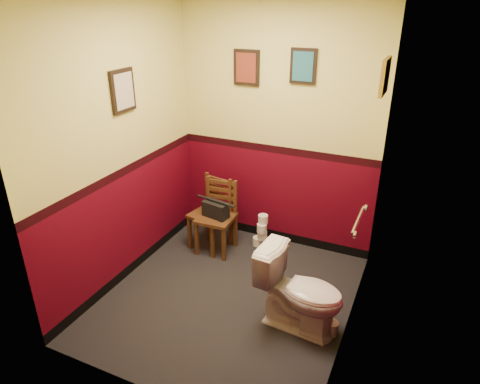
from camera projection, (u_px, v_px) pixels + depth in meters
name	position (u px, v px, depth m)	size (l,w,h in m)	color
floor	(229.00, 297.00, 4.09)	(2.20, 2.40, 0.00)	black
wall_back	(277.00, 128.00, 4.52)	(2.20, 2.70, 0.00)	#4C0514
wall_front	(139.00, 231.00, 2.53)	(2.20, 2.70, 0.00)	#4C0514
wall_left	(120.00, 147.00, 3.94)	(2.40, 2.70, 0.00)	#4C0514
wall_right	(363.00, 188.00, 3.11)	(2.40, 2.70, 0.00)	#4C0514
grab_bar	(359.00, 220.00, 3.50)	(0.05, 0.56, 0.06)	silver
framed_print_back_a	(246.00, 68.00, 4.38)	(0.28, 0.04, 0.36)	black
framed_print_back_b	(303.00, 66.00, 4.14)	(0.26, 0.04, 0.34)	black
framed_print_left	(123.00, 91.00, 3.81)	(0.04, 0.30, 0.38)	black
framed_print_right	(385.00, 76.00, 3.32)	(0.04, 0.34, 0.28)	olive
toilet	(300.00, 292.00, 3.58)	(0.41, 0.74, 0.73)	white
toilet_brush	(331.00, 327.00, 3.62)	(0.12, 0.12, 0.42)	silver
chair_left	(212.00, 213.00, 4.77)	(0.45, 0.45, 0.82)	#4F3017
chair_right	(217.00, 217.00, 4.71)	(0.39, 0.39, 0.81)	#4F3017
handbag	(216.00, 209.00, 4.63)	(0.30, 0.19, 0.20)	black
tp_stack	(262.00, 233.00, 4.84)	(0.23, 0.14, 0.40)	silver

